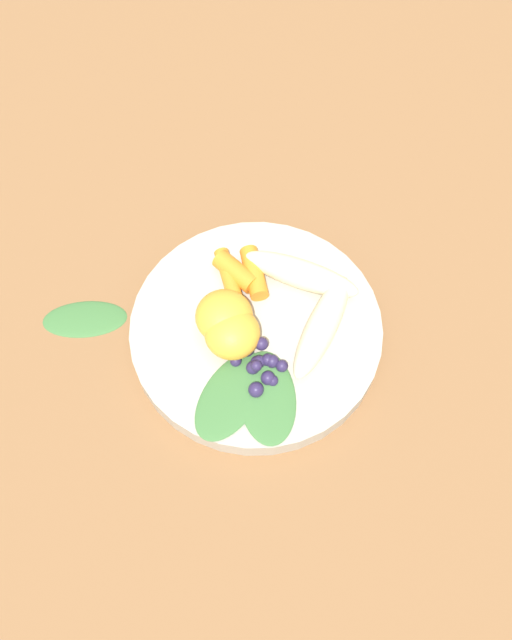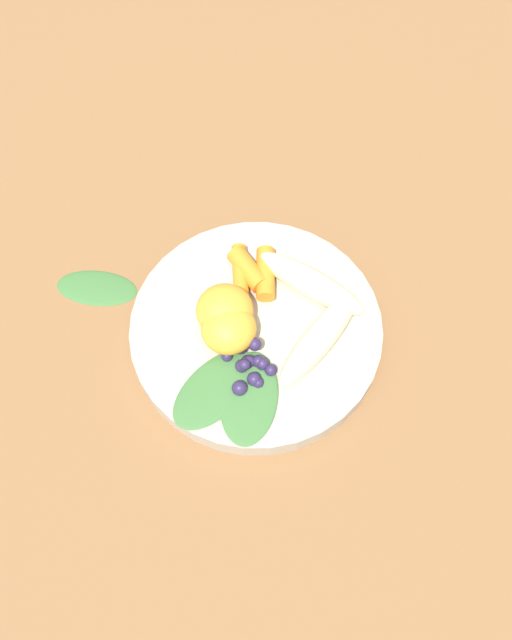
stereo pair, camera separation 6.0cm
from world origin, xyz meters
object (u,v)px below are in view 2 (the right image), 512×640
at_px(bowl, 256,330).
at_px(banana_peeled_right, 319,338).
at_px(orange_segment_near, 231,332).
at_px(kale_leaf_stray, 96,287).
at_px(banana_peeled_left, 311,283).

relative_size(bowl, banana_peeled_right, 2.07).
distance_m(orange_segment_near, kale_leaf_stray, 0.16).
relative_size(banana_peeled_left, banana_peeled_right, 1.00).
bearing_deg(orange_segment_near, banana_peeled_left, -82.40).
relative_size(bowl, banana_peeled_left, 2.07).
xyz_separation_m(banana_peeled_left, orange_segment_near, (-0.01, 0.09, 0.01)).
bearing_deg(banana_peeled_left, orange_segment_near, 69.99).
xyz_separation_m(bowl, banana_peeled_left, (0.01, -0.06, 0.03)).
xyz_separation_m(banana_peeled_left, kale_leaf_stray, (0.12, 0.18, -0.03)).
bearing_deg(bowl, kale_leaf_stray, 43.08).
bearing_deg(banana_peeled_right, orange_segment_near, 125.04).
bearing_deg(orange_segment_near, bowl, -81.18).
bearing_deg(bowl, banana_peeled_right, -138.74).
bearing_deg(banana_peeled_right, banana_peeled_left, 42.85).
relative_size(banana_peeled_left, orange_segment_near, 2.27).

